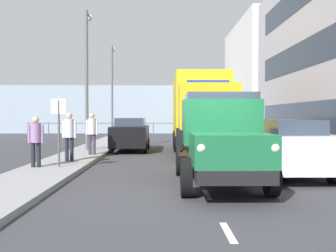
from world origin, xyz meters
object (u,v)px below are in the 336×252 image
at_px(car_grey_kerbside_2, 226,132).
at_px(lamp_post_promenade, 87,68).
at_px(car_white_kerbside_near, 289,147).
at_px(lamp_post_far, 112,84).
at_px(car_red_kerbside_1, 246,137).
at_px(pedestrian_by_lamp, 92,130).
at_px(pedestrian_in_dark_coat, 69,132).
at_px(lorry_cargo_yellow, 201,111).
at_px(pedestrian_near_railing, 36,137).
at_px(street_sign, 59,120).
at_px(car_black_oppositeside_0, 131,134).
at_px(truck_vintage_green, 220,141).

height_order(car_grey_kerbside_2, lamp_post_promenade, lamp_post_promenade).
relative_size(car_white_kerbside_near, lamp_post_far, 0.59).
relative_size(car_red_kerbside_1, lamp_post_promenade, 0.58).
xyz_separation_m(car_white_kerbside_near, pedestrian_by_lamp, (6.87, -5.35, 0.33)).
height_order(car_white_kerbside_near, pedestrian_by_lamp, pedestrian_by_lamp).
distance_m(car_red_kerbside_1, pedestrian_in_dark_coat, 7.90).
distance_m(lorry_cargo_yellow, car_red_kerbside_1, 2.62).
relative_size(pedestrian_near_railing, street_sign, 0.74).
height_order(pedestrian_in_dark_coat, street_sign, street_sign).
bearing_deg(car_black_oppositeside_0, lorry_cargo_yellow, 158.18).
bearing_deg(street_sign, lorry_cargo_yellow, -131.37).
distance_m(truck_vintage_green, pedestrian_by_lamp, 8.29).
xyz_separation_m(lamp_post_promenade, lamp_post_far, (-0.05, -9.11, -0.05)).
height_order(car_black_oppositeside_0, lamp_post_promenade, lamp_post_promenade).
xyz_separation_m(pedestrian_in_dark_coat, pedestrian_by_lamp, (-0.39, -2.48, 0.00)).
height_order(lorry_cargo_yellow, lamp_post_far, lamp_post_far).
xyz_separation_m(truck_vintage_green, pedestrian_by_lamp, (4.60, -6.90, 0.05)).
xyz_separation_m(pedestrian_near_railing, lamp_post_far, (-0.45, -15.76, 3.04)).
height_order(car_grey_kerbside_2, pedestrian_in_dark_coat, pedestrian_in_dark_coat).
relative_size(lamp_post_promenade, street_sign, 3.06).
bearing_deg(car_white_kerbside_near, lamp_post_promenade, -46.11).
relative_size(car_grey_kerbside_2, lamp_post_far, 0.64).
bearing_deg(car_white_kerbside_near, lamp_post_far, -66.14).
bearing_deg(car_grey_kerbside_2, street_sign, 54.86).
xyz_separation_m(pedestrian_by_lamp, lamp_post_far, (0.62, -11.60, 2.95)).
relative_size(car_white_kerbside_near, car_red_kerbside_1, 1.01).
height_order(lorry_cargo_yellow, car_red_kerbside_1, lorry_cargo_yellow).
bearing_deg(car_grey_kerbside_2, lamp_post_promenade, 26.18).
bearing_deg(truck_vintage_green, pedestrian_by_lamp, -56.34).
bearing_deg(pedestrian_near_railing, car_white_kerbside_near, 171.44).
relative_size(truck_vintage_green, pedestrian_by_lamp, 3.11).
distance_m(pedestrian_near_railing, pedestrian_by_lamp, 4.30).
distance_m(truck_vintage_green, car_black_oppositeside_0, 10.76).
xyz_separation_m(car_white_kerbside_near, lamp_post_promenade, (7.55, -7.85, 3.33)).
relative_size(car_grey_kerbside_2, pedestrian_by_lamp, 2.41).
distance_m(truck_vintage_green, lamp_post_far, 19.46).
bearing_deg(lamp_post_promenade, pedestrian_near_railing, 86.55).
distance_m(truck_vintage_green, pedestrian_near_railing, 6.30).
distance_m(car_black_oppositeside_0, pedestrian_by_lamp, 3.66).
xyz_separation_m(car_black_oppositeside_0, lamp_post_far, (2.03, -8.23, 3.28)).
xyz_separation_m(car_red_kerbside_1, car_grey_kerbside_2, (0.00, -5.58, 0.00)).
distance_m(car_white_kerbside_near, lamp_post_promenade, 11.39).
bearing_deg(pedestrian_in_dark_coat, street_sign, 91.49).
bearing_deg(lamp_post_far, street_sign, 91.02).
relative_size(lamp_post_far, street_sign, 3.02).
bearing_deg(lamp_post_far, truck_vintage_green, 105.76).
height_order(car_white_kerbside_near, car_grey_kerbside_2, same).
relative_size(car_black_oppositeside_0, lamp_post_promenade, 0.62).
height_order(lamp_post_promenade, street_sign, lamp_post_promenade).
height_order(pedestrian_near_railing, street_sign, street_sign).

